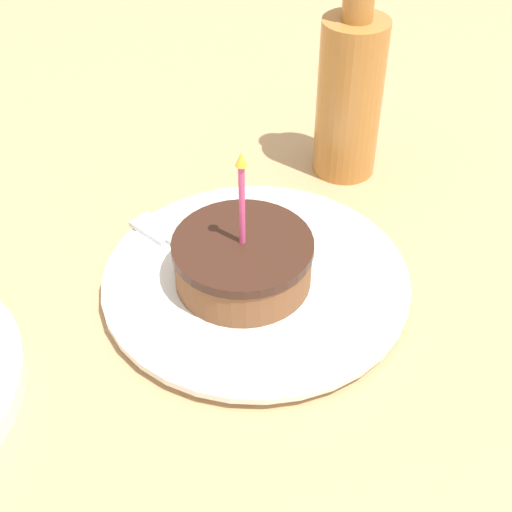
# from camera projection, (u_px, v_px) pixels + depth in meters

# --- Properties ---
(ground_plane) EXTENTS (2.40, 2.40, 0.04)m
(ground_plane) POSITION_uv_depth(u_px,v_px,m) (293.00, 305.00, 0.65)
(ground_plane) COLOR tan
(ground_plane) RESTS_ON ground
(plate) EXTENTS (0.27, 0.27, 0.02)m
(plate) POSITION_uv_depth(u_px,v_px,m) (256.00, 280.00, 0.63)
(plate) COLOR white
(plate) RESTS_ON ground_plane
(cake_slice) EXTENTS (0.12, 0.12, 0.13)m
(cake_slice) POSITION_uv_depth(u_px,v_px,m) (243.00, 261.00, 0.61)
(cake_slice) COLOR brown
(cake_slice) RESTS_ON plate
(fork) EXTENTS (0.02, 0.17, 0.00)m
(fork) POSITION_uv_depth(u_px,v_px,m) (192.00, 252.00, 0.64)
(fork) COLOR silver
(fork) RESTS_ON plate
(bottle) EXTENTS (0.07, 0.07, 0.23)m
(bottle) POSITION_uv_depth(u_px,v_px,m) (350.00, 92.00, 0.72)
(bottle) COLOR #B27233
(bottle) RESTS_ON ground_plane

